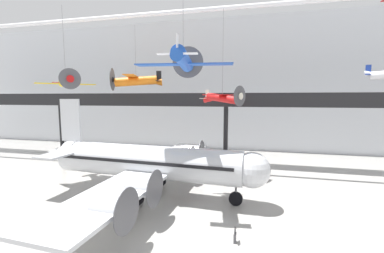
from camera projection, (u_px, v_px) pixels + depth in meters
name	position (u px, v px, depth m)	size (l,w,h in m)	color
ground_plane	(187.00, 247.00, 17.60)	(260.00, 260.00, 0.00)	#9E9B96
hangar_back_wall	(233.00, 85.00, 50.38)	(140.00, 3.00, 25.19)	silver
mezzanine_walkway	(225.00, 104.00, 38.71)	(110.00, 3.20, 10.84)	black
ceiling_truss_beam	(223.00, 8.00, 33.14)	(120.00, 0.60, 0.60)	silver
airliner_silver_main	(146.00, 162.00, 26.67)	(25.40, 28.91, 10.03)	silver
suspended_plane_orange_highwing	(136.00, 81.00, 40.12)	(8.29, 9.81, 9.99)	orange
suspended_plane_red_highwing	(222.00, 98.00, 32.76)	(5.99, 6.64, 11.98)	red
suspended_plane_yellow_lowwing	(66.00, 82.00, 31.70)	(5.69, 5.89, 10.05)	yellow
suspended_plane_blue_trainer	(183.00, 60.00, 23.58)	(9.26, 7.58, 9.02)	#1E4CAD
info_sign_pedestal	(235.00, 236.00, 18.08)	(0.18, 0.78, 1.24)	#4C4C51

